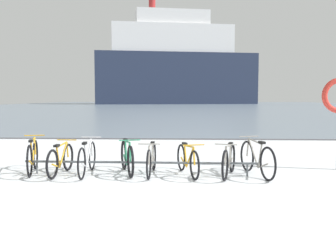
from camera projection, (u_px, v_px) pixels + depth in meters
The scene contains 11 objects.
ground at pixel (183, 108), 59.30m from camera, with size 80.00×132.00×0.08m.
bike_rack at pixel (140, 163), 8.43m from camera, with size 5.24×0.12×0.31m.
bicycle_0 at pixel (33, 157), 8.65m from camera, with size 0.56×1.64×0.83m.
bicycle_1 at pixel (61, 160), 8.45m from camera, with size 0.46×1.60×0.75m.
bicycle_2 at pixel (87, 158), 8.46m from camera, with size 0.46×1.75×0.81m.
bicycle_3 at pixel (127, 157), 8.58m from camera, with size 0.62×1.63×0.82m.
bicycle_4 at pixel (151, 159), 8.43m from camera, with size 0.46×1.67×0.76m.
bicycle_5 at pixel (188, 160), 8.39m from camera, with size 0.60×1.63×0.74m.
bicycle_6 at pixel (229, 161), 8.27m from camera, with size 0.58×1.57×0.76m.
bicycle_7 at pixel (257, 159), 8.32m from camera, with size 0.57×1.73×0.84m.
ferry_ship at pixel (175, 66), 91.71m from camera, with size 39.47×15.97×27.63m.
Camera 1 is at (0.19, -5.48, 1.74)m, focal length 40.55 mm.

